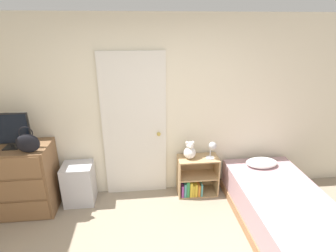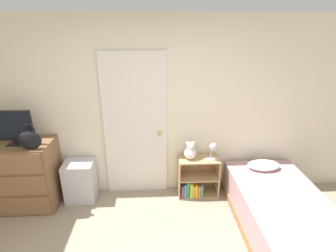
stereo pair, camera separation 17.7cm
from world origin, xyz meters
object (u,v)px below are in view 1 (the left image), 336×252
object	(u,v)px
storage_bin	(79,184)
bookshelf	(195,179)
desk_lamp	(212,147)
tv	(8,130)
teddy_bear	(190,151)
dresser	(21,179)
bed	(282,209)
handbag	(28,143)

from	to	relation	value
storage_bin	bookshelf	world-z (taller)	bookshelf
storage_bin	bookshelf	bearing A→B (deg)	0.85
storage_bin	desk_lamp	distance (m)	1.96
tv	storage_bin	bearing A→B (deg)	9.56
teddy_bear	tv	bearing A→B (deg)	-176.39
dresser	tv	xyz separation A→B (m)	(0.00, -0.02, 0.72)
bed	bookshelf	bearing A→B (deg)	140.46
bookshelf	bed	world-z (taller)	bookshelf
handbag	storage_bin	distance (m)	0.95
storage_bin	teddy_bear	bearing A→B (deg)	0.90
dresser	handbag	bearing A→B (deg)	-34.38
storage_bin	bookshelf	distance (m)	1.67
storage_bin	handbag	bearing A→B (deg)	-147.71
handbag	desk_lamp	distance (m)	2.37
desk_lamp	tv	bearing A→B (deg)	-177.79
desk_lamp	bed	distance (m)	1.17
desk_lamp	bed	size ratio (longest dim) A/B	0.14
handbag	teddy_bear	xyz separation A→B (m)	(2.03, 0.31, -0.37)
storage_bin	bed	bearing A→B (deg)	-16.21
tv	teddy_bear	world-z (taller)	tv
dresser	tv	distance (m)	0.72
desk_lamp	bed	world-z (taller)	desk_lamp
dresser	teddy_bear	world-z (taller)	dresser
bookshelf	teddy_bear	world-z (taller)	teddy_bear
dresser	storage_bin	distance (m)	0.75
handbag	storage_bin	size ratio (longest dim) A/B	0.57
dresser	teddy_bear	distance (m)	2.31
dresser	desk_lamp	world-z (taller)	dresser
dresser	bed	size ratio (longest dim) A/B	0.50
desk_lamp	bed	xyz separation A→B (m)	(0.73, -0.74, -0.54)
dresser	handbag	world-z (taller)	handbag
bookshelf	teddy_bear	distance (m)	0.49
handbag	teddy_bear	bearing A→B (deg)	8.59
handbag	tv	bearing A→B (deg)	148.89
storage_bin	desk_lamp	size ratio (longest dim) A/B	2.28
handbag	bed	size ratio (longest dim) A/B	0.18
tv	handbag	bearing A→B (deg)	-31.11
storage_bin	teddy_bear	world-z (taller)	teddy_bear
storage_bin	bed	size ratio (longest dim) A/B	0.31
handbag	desk_lamp	bearing A→B (deg)	6.38
bookshelf	desk_lamp	xyz separation A→B (m)	(0.22, -0.04, 0.55)
handbag	storage_bin	xyz separation A→B (m)	(0.45, 0.28, -0.79)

